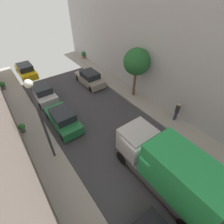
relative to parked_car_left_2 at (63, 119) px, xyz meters
name	(u,v)px	position (x,y,z in m)	size (l,w,h in m)	color
ground	(142,164)	(2.70, -6.81, -0.72)	(32.00, 32.00, 0.00)	#38383D
sidewalk_left	(77,211)	(-2.30, -6.81, -0.64)	(2.00, 44.00, 0.15)	gray
sidewalk_right	(186,132)	(7.70, -6.81, -0.64)	(2.00, 44.00, 0.15)	gray
parked_car_left_2	(63,119)	(0.00, 0.00, 0.00)	(1.78, 4.20, 1.57)	#1E6638
parked_car_left_3	(43,93)	(0.00, 5.00, 0.00)	(1.78, 4.20, 1.57)	silver
parked_car_left_4	(26,71)	(0.00, 11.17, 0.00)	(1.78, 4.20, 1.57)	gold
parked_car_right_2	(90,78)	(5.40, 4.69, 0.00)	(1.78, 4.20, 1.57)	gray
delivery_truck	(169,169)	(2.70, -8.60, 1.07)	(2.26, 6.60, 3.38)	#4C4C51
pedestrian	(177,111)	(8.13, -5.29, 0.35)	(0.40, 0.36, 1.72)	#2D334C
street_tree_1	(137,62)	(7.83, -0.21, 3.05)	(2.51, 2.51, 4.91)	brown
potted_plant_2	(22,127)	(-3.04, 1.14, -0.11)	(0.51, 0.51, 0.80)	slate
potted_plant_3	(3,85)	(-3.01, 9.28, -0.08)	(0.56, 0.56, 0.88)	slate
potted_plant_4	(83,54)	(8.48, 11.71, -0.03)	(0.65, 0.65, 0.95)	brown
lamp_post	(39,113)	(-1.90, -2.61, 3.37)	(0.44, 0.44, 6.06)	#333338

